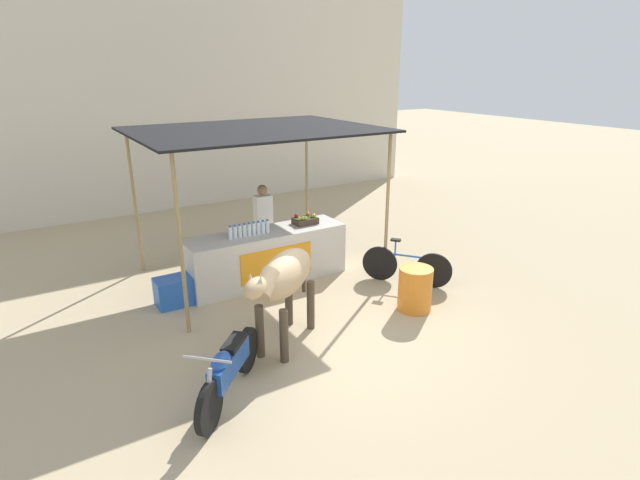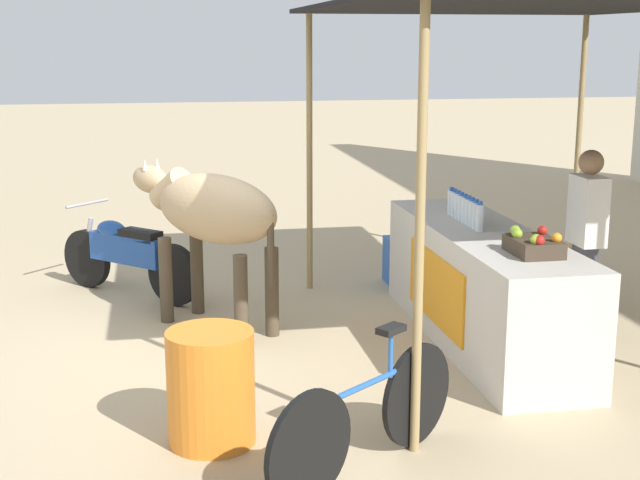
{
  "view_description": "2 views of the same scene",
  "coord_description": "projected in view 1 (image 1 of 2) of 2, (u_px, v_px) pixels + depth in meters",
  "views": [
    {
      "loc": [
        -3.73,
        -5.69,
        3.84
      ],
      "look_at": [
        0.36,
        0.9,
        1.12
      ],
      "focal_mm": 28.0,
      "sensor_mm": 36.0,
      "label": 1
    },
    {
      "loc": [
        6.82,
        -0.46,
        2.5
      ],
      "look_at": [
        0.17,
        0.78,
        0.98
      ],
      "focal_mm": 50.0,
      "sensor_mm": 36.0,
      "label": 2
    }
  ],
  "objects": [
    {
      "name": "ground_plane",
      "position": [
        331.0,
        329.0,
        7.68
      ],
      "size": [
        60.0,
        60.0,
        0.0
      ],
      "primitive_type": "plane",
      "color": "tan"
    },
    {
      "name": "building_wall_far",
      "position": [
        162.0,
        87.0,
        13.27
      ],
      "size": [
        16.0,
        0.5,
        6.59
      ],
      "primitive_type": "cube",
      "color": "beige",
      "rests_on": "ground"
    },
    {
      "name": "stall_counter",
      "position": [
        267.0,
        256.0,
        9.29
      ],
      "size": [
        3.0,
        0.82,
        0.96
      ],
      "color": "beige",
      "rests_on": "ground"
    },
    {
      "name": "stall_awning",
      "position": [
        255.0,
        135.0,
        8.8
      ],
      "size": [
        4.2,
        3.2,
        2.79
      ],
      "color": "black",
      "rests_on": "ground"
    },
    {
      "name": "water_bottle_row",
      "position": [
        249.0,
        230.0,
        8.88
      ],
      "size": [
        0.79,
        0.07,
        0.25
      ],
      "color": "silver",
      "rests_on": "stall_counter"
    },
    {
      "name": "fruit_crate",
      "position": [
        305.0,
        220.0,
        9.57
      ],
      "size": [
        0.44,
        0.32,
        0.18
      ],
      "color": "#3F3326",
      "rests_on": "stall_counter"
    },
    {
      "name": "vendor_behind_counter",
      "position": [
        264.0,
        224.0,
        9.92
      ],
      "size": [
        0.34,
        0.22,
        1.65
      ],
      "color": "#383842",
      "rests_on": "ground"
    },
    {
      "name": "cooler_box",
      "position": [
        174.0,
        291.0,
        8.4
      ],
      "size": [
        0.6,
        0.44,
        0.48
      ],
      "primitive_type": "cube",
      "color": "blue",
      "rests_on": "ground"
    },
    {
      "name": "water_barrel",
      "position": [
        415.0,
        289.0,
        8.19
      ],
      "size": [
        0.55,
        0.55,
        0.74
      ],
      "primitive_type": "cylinder",
      "color": "orange",
      "rests_on": "ground"
    },
    {
      "name": "cow",
      "position": [
        284.0,
        279.0,
        6.94
      ],
      "size": [
        1.66,
        1.4,
        1.44
      ],
      "color": "tan",
      "rests_on": "ground"
    },
    {
      "name": "motorcycle_parked",
      "position": [
        229.0,
        368.0,
        5.95
      ],
      "size": [
        1.31,
        1.35,
        0.9
      ],
      "color": "black",
      "rests_on": "ground"
    },
    {
      "name": "bicycle_leaning",
      "position": [
        406.0,
        266.0,
        9.18
      ],
      "size": [
        1.05,
        1.34,
        0.85
      ],
      "color": "black",
      "rests_on": "ground"
    }
  ]
}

